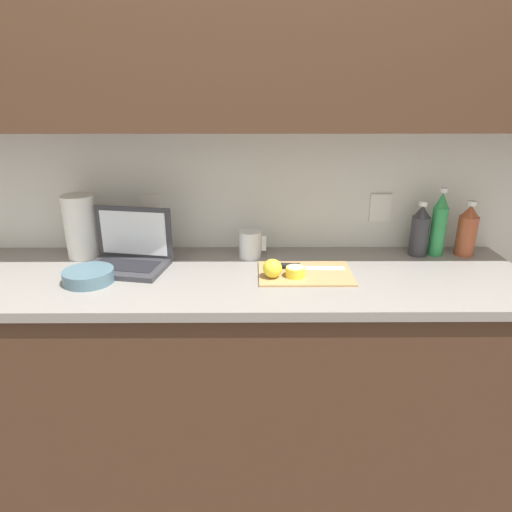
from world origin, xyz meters
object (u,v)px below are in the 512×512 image
(laptop, at_px, (129,253))
(lemon_whole_beside, at_px, (272,268))
(lemon_half_cut, at_px, (295,272))
(bottle_oil_tall, at_px, (439,225))
(bottle_green_soda, at_px, (420,231))
(measuring_cup, at_px, (250,244))
(paper_towel_roll, at_px, (81,227))
(knife, at_px, (295,266))
(cutting_board, at_px, (305,273))
(bottle_water_clear, at_px, (467,231))
(bowl_white, at_px, (89,276))

(laptop, distance_m, lemon_whole_beside, 0.57)
(lemon_half_cut, relative_size, bottle_oil_tall, 0.25)
(bottle_green_soda, distance_m, measuring_cup, 0.71)
(laptop, distance_m, paper_towel_roll, 0.26)
(measuring_cup, bearing_deg, knife, -39.99)
(lemon_whole_beside, height_order, bottle_green_soda, bottle_green_soda)
(knife, distance_m, measuring_cup, 0.23)
(laptop, bearing_deg, cutting_board, 3.45)
(lemon_whole_beside, xyz_separation_m, bottle_water_clear, (0.82, 0.26, 0.06))
(knife, height_order, lemon_half_cut, lemon_half_cut)
(lemon_half_cut, bearing_deg, measuring_cup, 126.68)
(cutting_board, xyz_separation_m, bowl_white, (-0.79, -0.07, 0.02))
(knife, relative_size, measuring_cup, 2.51)
(bottle_oil_tall, xyz_separation_m, bottle_water_clear, (0.12, 0.00, -0.03))
(laptop, height_order, bottle_water_clear, bottle_water_clear)
(lemon_half_cut, height_order, bottle_oil_tall, bottle_oil_tall)
(laptop, relative_size, paper_towel_roll, 1.31)
(lemon_whole_beside, bearing_deg, paper_towel_roll, 162.38)
(bottle_water_clear, relative_size, paper_towel_roll, 0.89)
(paper_towel_roll, bearing_deg, cutting_board, -12.39)
(laptop, distance_m, bottle_water_clear, 1.38)
(cutting_board, distance_m, measuring_cup, 0.28)
(lemon_whole_beside, xyz_separation_m, bottle_oil_tall, (0.70, 0.26, 0.09))
(lemon_whole_beside, height_order, bowl_white, lemon_whole_beside)
(bottle_water_clear, distance_m, measuring_cup, 0.90)
(laptop, xyz_separation_m, paper_towel_roll, (-0.22, 0.11, 0.07))
(bottle_green_soda, height_order, bottle_water_clear, bottle_water_clear)
(bottle_green_soda, xyz_separation_m, bottle_water_clear, (0.20, -0.00, 0.00))
(bowl_white, distance_m, paper_towel_roll, 0.31)
(bottle_green_soda, distance_m, bottle_water_clear, 0.20)
(cutting_board, bearing_deg, lemon_half_cut, -135.32)
(lemon_half_cut, bearing_deg, bottle_water_clear, 18.81)
(lemon_half_cut, bearing_deg, bottle_green_soda, 25.00)
(knife, relative_size, paper_towel_roll, 1.09)
(bottle_green_soda, bearing_deg, lemon_half_cut, -155.00)
(bowl_white, relative_size, paper_towel_roll, 0.69)
(bottle_green_soda, bearing_deg, lemon_whole_beside, -157.48)
(knife, height_order, bottle_oil_tall, bottle_oil_tall)
(laptop, bearing_deg, lemon_whole_beside, -2.89)
(lemon_half_cut, height_order, bottle_green_soda, bottle_green_soda)
(measuring_cup, distance_m, bowl_white, 0.64)
(knife, bearing_deg, lemon_half_cut, -92.31)
(paper_towel_roll, bearing_deg, bottle_water_clear, 0.41)
(laptop, distance_m, knife, 0.65)
(cutting_board, distance_m, bottle_green_soda, 0.55)
(measuring_cup, bearing_deg, bottle_oil_tall, 1.89)
(measuring_cup, bearing_deg, cutting_board, -41.40)
(bowl_white, bearing_deg, bottle_water_clear, 10.63)
(cutting_board, bearing_deg, bottle_oil_tall, 20.13)
(bottle_oil_tall, height_order, paper_towel_roll, bottle_oil_tall)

